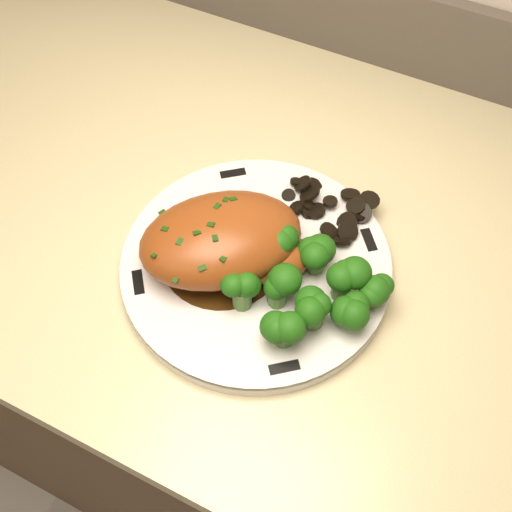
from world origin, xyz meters
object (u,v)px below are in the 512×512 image
at_px(counter, 96,286).
at_px(plate, 256,266).
at_px(broccoli_florets, 303,285).
at_px(chicken_breast, 227,242).

relative_size(counter, plate, 6.58).
relative_size(plate, broccoli_florets, 1.83).
distance_m(counter, broccoli_florets, 0.64).
xyz_separation_m(chicken_breast, broccoli_florets, (0.09, -0.01, -0.01)).
xyz_separation_m(plate, broccoli_florets, (0.06, -0.02, 0.04)).
height_order(plate, broccoli_florets, broccoli_florets).
height_order(counter, chicken_breast, counter).
relative_size(chicken_breast, broccoli_florets, 1.31).
xyz_separation_m(counter, chicken_breast, (0.34, -0.09, 0.47)).
bearing_deg(broccoli_florets, counter, 167.34).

